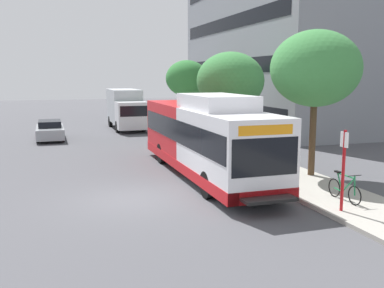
{
  "coord_description": "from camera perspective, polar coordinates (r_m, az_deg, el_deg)",
  "views": [
    {
      "loc": [
        -2.72,
        -15.19,
        4.43
      ],
      "look_at": [
        2.89,
        1.89,
        1.6
      ],
      "focal_mm": 40.99,
      "sensor_mm": 36.0,
      "label": 1
    }
  ],
  "objects": [
    {
      "name": "ground_plane",
      "position": [
        23.77,
        -11.28,
        -1.97
      ],
      "size": [
        120.0,
        120.0,
        0.0
      ],
      "primitive_type": "plane",
      "color": "#4C4C51"
    },
    {
      "name": "sidewalk_curb",
      "position": [
        23.72,
        6.37,
        -1.7
      ],
      "size": [
        3.0,
        56.0,
        0.14
      ],
      "primitive_type": "cube",
      "color": "#A8A399",
      "rests_on": "ground"
    },
    {
      "name": "transit_bus",
      "position": [
        19.33,
        1.65,
        0.83
      ],
      "size": [
        2.58,
        12.25,
        3.65
      ],
      "color": "white",
      "rests_on": "ground"
    },
    {
      "name": "bus_stop_sign_pole",
      "position": [
        14.61,
        19.11,
        -2.53
      ],
      "size": [
        0.1,
        0.36,
        2.6
      ],
      "color": "red",
      "rests_on": "sidewalk_curb"
    },
    {
      "name": "bicycle_parked",
      "position": [
        16.01,
        19.2,
        -5.54
      ],
      "size": [
        0.52,
        1.76,
        1.02
      ],
      "color": "black",
      "rests_on": "sidewalk_curb"
    },
    {
      "name": "street_tree_near_stop",
      "position": [
        19.33,
        15.76,
        9.39
      ],
      "size": [
        3.78,
        3.78,
        6.17
      ],
      "color": "#4C3823",
      "rests_on": "sidewalk_curb"
    },
    {
      "name": "street_tree_mid_block",
      "position": [
        27.02,
        5.01,
        8.18
      ],
      "size": [
        4.11,
        4.11,
        5.7
      ],
      "color": "#4C3823",
      "rests_on": "sidewalk_curb"
    },
    {
      "name": "street_tree_far_block",
      "position": [
        34.49,
        -0.67,
        8.52
      ],
      "size": [
        3.29,
        3.29,
        5.45
      ],
      "color": "#4C3823",
      "rests_on": "sidewalk_curb"
    },
    {
      "name": "parked_car_far_lane",
      "position": [
        31.9,
        -17.99,
        1.73
      ],
      "size": [
        1.8,
        4.5,
        1.33
      ],
      "color": "#93999E",
      "rests_on": "ground"
    },
    {
      "name": "box_truck_background",
      "position": [
        36.84,
        -8.63,
        4.66
      ],
      "size": [
        2.32,
        7.01,
        3.25
      ],
      "color": "silver",
      "rests_on": "ground"
    },
    {
      "name": "lattice_comm_tower",
      "position": [
        55.49,
        7.27,
        12.42
      ],
      "size": [
        1.1,
        1.1,
        24.05
      ],
      "color": "#B7B7BC",
      "rests_on": "ground"
    }
  ]
}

